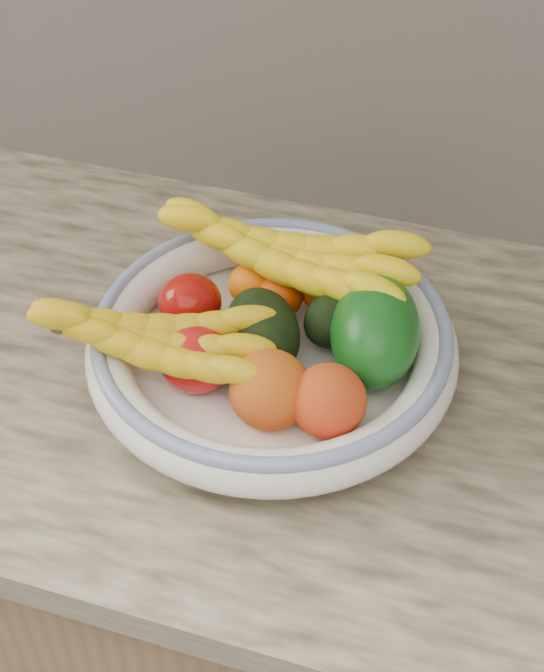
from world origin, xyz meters
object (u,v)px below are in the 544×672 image
(banana_bunch_front, at_px, (153,344))
(banana_bunch_back, at_px, (285,260))
(green_mango, at_px, (375,331))
(fruit_bowl, at_px, (272,344))

(banana_bunch_front, bearing_deg, banana_bunch_back, 50.54)
(banana_bunch_back, distance_m, banana_bunch_front, 0.18)
(banana_bunch_front, bearing_deg, green_mango, 13.79)
(fruit_bowl, relative_size, banana_bunch_front, 1.49)
(banana_bunch_back, relative_size, banana_bunch_front, 1.21)
(green_mango, height_order, banana_bunch_front, green_mango)
(green_mango, relative_size, banana_bunch_front, 0.54)
(green_mango, bearing_deg, fruit_bowl, 178.71)
(fruit_bowl, distance_m, green_mango, 0.11)
(fruit_bowl, xyz_separation_m, banana_bunch_front, (-0.10, -0.07, 0.03))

